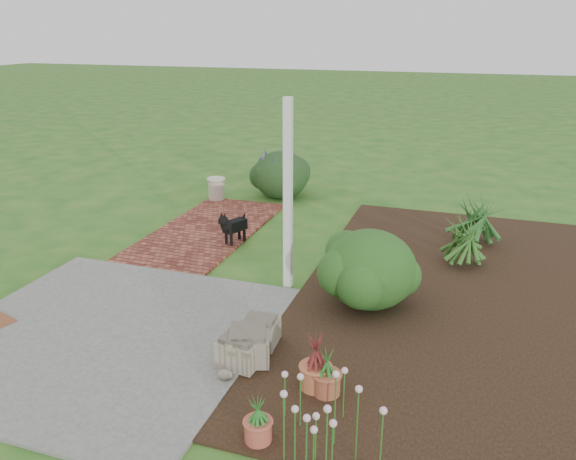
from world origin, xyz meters
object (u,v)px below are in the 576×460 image
(black_dog, at_px, (233,225))
(evergreen_shrub, at_px, (370,267))
(cream_ceramic_urn, at_px, (216,189))
(stone_trough_near, at_px, (248,346))

(black_dog, xyz_separation_m, evergreen_shrub, (2.43, -1.34, 0.18))
(black_dog, distance_m, cream_ceramic_urn, 2.50)
(stone_trough_near, distance_m, evergreen_shrub, 1.93)
(stone_trough_near, height_order, cream_ceramic_urn, cream_ceramic_urn)
(black_dog, bearing_deg, cream_ceramic_urn, 145.21)
(black_dog, height_order, cream_ceramic_urn, black_dog)
(evergreen_shrub, bearing_deg, stone_trough_near, -119.31)
(evergreen_shrub, bearing_deg, cream_ceramic_urn, 136.99)
(stone_trough_near, height_order, black_dog, black_dog)
(stone_trough_near, xyz_separation_m, cream_ceramic_urn, (-2.80, 5.14, 0.06))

